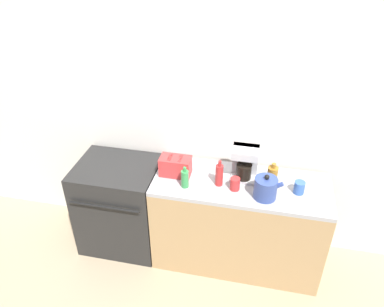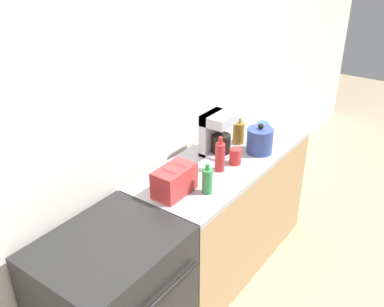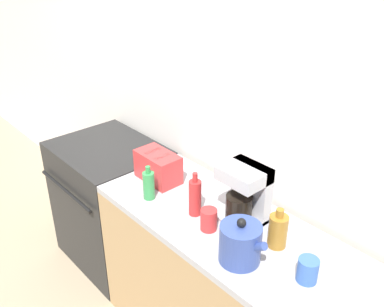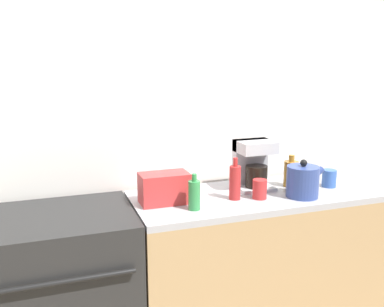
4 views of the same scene
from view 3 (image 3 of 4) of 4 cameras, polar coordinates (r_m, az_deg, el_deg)
name	(u,v)px [view 3 (image 3 of 4)]	position (r m, az deg, el deg)	size (l,w,h in m)	color
wall_back	(209,102)	(2.48, 2.29, 6.93)	(8.00, 0.05, 2.60)	silver
stove	(112,203)	(3.11, -10.57, -6.45)	(0.75, 0.64, 0.90)	black
counter_block	(226,293)	(2.42, 4.54, -18.07)	(1.49, 0.60, 0.90)	tan
kettle	(240,243)	(1.87, 6.48, -11.80)	(0.23, 0.18, 0.22)	#33478C
toaster	(158,167)	(2.44, -4.55, -1.77)	(0.26, 0.15, 0.17)	red
coffee_maker	(246,192)	(2.09, 7.15, -5.11)	(0.22, 0.19, 0.30)	#B7B7BC
bottle_amber	(278,231)	(1.98, 11.38, -10.04)	(0.09, 0.09, 0.20)	#9E6B23
bottle_green	(149,185)	(2.28, -5.79, -4.19)	(0.06, 0.06, 0.19)	#338C47
bottle_red	(195,197)	(2.13, 0.40, -5.83)	(0.06, 0.06, 0.24)	#B72828
cup_red	(209,220)	(2.06, 2.25, -8.80)	(0.08, 0.08, 0.11)	red
cup_blue	(308,270)	(1.86, 15.17, -14.77)	(0.09, 0.09, 0.11)	#3860B2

